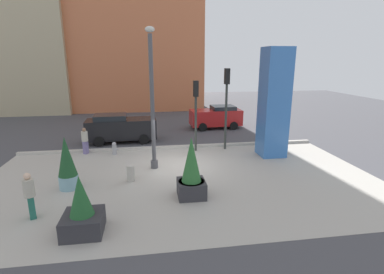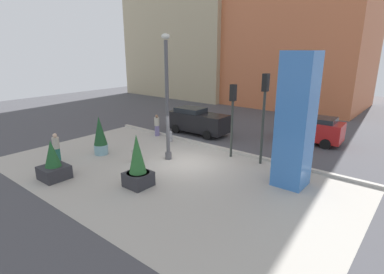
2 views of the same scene
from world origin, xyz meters
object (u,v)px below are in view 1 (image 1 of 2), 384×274
art_pillar_blue (274,103)px  traffic_light_far_side (196,104)px  concrete_bollard (131,173)px  car_intersection (216,117)px  fire_hydrant (114,148)px  pedestrian_crossing (30,194)px  potted_plant_near_right (67,164)px  potted_plant_by_pillar (191,172)px  pedestrian_by_curb (85,140)px  lamp_post (152,103)px  car_passing_lane (121,128)px  traffic_light_corner (226,96)px  potted_plant_mid_plaza (82,212)px

art_pillar_blue → traffic_light_far_side: (-4.13, 1.47, -0.15)m
concrete_bollard → car_intersection: (6.23, 9.81, 0.54)m
fire_hydrant → pedestrian_crossing: (-2.08, -6.82, 0.56)m
potted_plant_near_right → fire_hydrant: 4.75m
potted_plant_by_pillar → art_pillar_blue: bearing=40.7°
traffic_light_far_side → pedestrian_by_curb: traffic_light_far_side is taller
art_pillar_blue → pedestrian_by_curb: 10.92m
potted_plant_by_pillar → pedestrian_crossing: bearing=-171.7°
pedestrian_crossing → lamp_post: bearing=44.8°
art_pillar_blue → car_passing_lane: 9.85m
lamp_post → traffic_light_corner: bearing=31.3°
lamp_post → potted_plant_by_pillar: bearing=-68.1°
potted_plant_near_right → car_passing_lane: (1.61, 7.16, -0.16)m
art_pillar_blue → potted_plant_mid_plaza: bearing=-144.0°
potted_plant_mid_plaza → fire_hydrant: (0.16, 8.00, -0.37)m
art_pillar_blue → potted_plant_mid_plaza: 11.40m
traffic_light_corner → pedestrian_by_curb: (-8.27, 0.27, -2.38)m
potted_plant_near_right → art_pillar_blue: bearing=16.4°
potted_plant_mid_plaza → potted_plant_by_pillar: size_ratio=0.79×
lamp_post → car_intersection: (5.13, 8.31, -2.39)m
concrete_bollard → pedestrian_crossing: pedestrian_crossing is taller
concrete_bollard → potted_plant_near_right: bearing=-170.8°
lamp_post → traffic_light_far_side: size_ratio=1.63×
car_passing_lane → pedestrian_by_curb: size_ratio=2.93×
fire_hydrant → pedestrian_crossing: pedestrian_crossing is taller
traffic_light_corner → pedestrian_crossing: bearing=-141.4°
traffic_light_corner → pedestrian_crossing: 11.35m
car_intersection → pedestrian_by_curb: 10.50m
potted_plant_near_right → pedestrian_crossing: (-0.65, -2.35, -0.19)m
traffic_light_far_side → art_pillar_blue: bearing=-19.6°
potted_plant_by_pillar → traffic_light_corner: bearing=63.8°
fire_hydrant → car_intersection: car_intersection is taller
fire_hydrant → traffic_light_far_side: traffic_light_far_side is taller
fire_hydrant → pedestrian_by_curb: bearing=166.9°
car_passing_lane → pedestrian_by_curb: bearing=-128.5°
lamp_post → pedestrian_crossing: lamp_post is taller
art_pillar_blue → fire_hydrant: bearing=170.8°
traffic_light_corner → pedestrian_by_curb: size_ratio=3.11×
potted_plant_by_pillar → pedestrian_by_curb: (-5.26, 6.37, -0.19)m
lamp_post → traffic_light_corner: (4.38, 2.67, -0.07)m
potted_plant_near_right → pedestrian_by_curb: potted_plant_near_right is taller
car_intersection → car_passing_lane: car_passing_lane is taller
pedestrian_crossing → potted_plant_mid_plaza: bearing=-31.6°
potted_plant_mid_plaza → potted_plant_by_pillar: 4.27m
art_pillar_blue → fire_hydrant: art_pillar_blue is taller
traffic_light_far_side → pedestrian_by_curb: 6.73m
traffic_light_far_side → car_passing_lane: 5.62m
potted_plant_by_pillar → traffic_light_corner: size_ratio=0.51×
art_pillar_blue → traffic_light_far_side: size_ratio=1.44×
lamp_post → potted_plant_near_right: bearing=-152.3°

